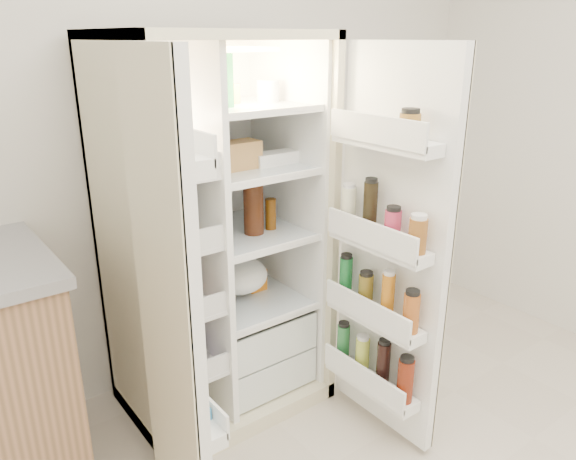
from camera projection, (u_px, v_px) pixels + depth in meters
wall_back at (189, 125)px, 2.75m from camera, size 4.00×0.02×2.70m
refrigerator at (215, 260)px, 2.65m from camera, size 0.92×0.70×1.80m
freezer_door at (170, 311)px, 1.85m from camera, size 0.15×0.40×1.72m
fridge_door at (389, 258)px, 2.35m from camera, size 0.17×0.58×1.72m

